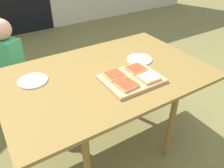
{
  "coord_description": "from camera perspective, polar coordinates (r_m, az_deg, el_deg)",
  "views": [
    {
      "loc": [
        -0.68,
        -1.16,
        1.54
      ],
      "look_at": [
        0.05,
        0.0,
        0.62
      ],
      "focal_mm": 35.89,
      "sensor_mm": 36.0,
      "label": 1
    }
  ],
  "objects": [
    {
      "name": "ground_plane",
      "position": [
        2.04,
        -1.17,
        -14.99
      ],
      "size": [
        16.0,
        16.0,
        0.0
      ],
      "primitive_type": "plane",
      "color": "olive"
    },
    {
      "name": "dining_table",
      "position": [
        1.6,
        -1.43,
        0.74
      ],
      "size": [
        1.44,
        0.94,
        0.73
      ],
      "color": "olive",
      "rests_on": "ground"
    },
    {
      "name": "cutting_board",
      "position": [
        1.49,
        4.98,
        1.31
      ],
      "size": [
        0.38,
        0.3,
        0.02
      ],
      "primitive_type": "cube",
      "color": "tan",
      "rests_on": "dining_table"
    },
    {
      "name": "pizza_slice_far_right",
      "position": [
        1.56,
        6.14,
        3.87
      ],
      "size": [
        0.12,
        0.12,
        0.02
      ],
      "color": "#E69D62",
      "rests_on": "cutting_board"
    },
    {
      "name": "pizza_slice_near_right",
      "position": [
        1.48,
        9.31,
        1.62
      ],
      "size": [
        0.12,
        0.12,
        0.02
      ],
      "color": "#E69D62",
      "rests_on": "cutting_board"
    },
    {
      "name": "pizza_slice_near_left",
      "position": [
        1.39,
        3.73,
        -0.17
      ],
      "size": [
        0.13,
        0.13,
        0.02
      ],
      "color": "#E69D62",
      "rests_on": "cutting_board"
    },
    {
      "name": "pizza_slice_far_left",
      "position": [
        1.49,
        0.63,
        2.35
      ],
      "size": [
        0.12,
        0.12,
        0.02
      ],
      "color": "#E69D62",
      "rests_on": "cutting_board"
    },
    {
      "name": "plate_white_left",
      "position": [
        1.56,
        -19.51,
        0.8
      ],
      "size": [
        0.19,
        0.19,
        0.01
      ],
      "primitive_type": "cylinder",
      "color": "silver",
      "rests_on": "dining_table"
    },
    {
      "name": "plate_white_right",
      "position": [
        1.75,
        7.02,
        6.27
      ],
      "size": [
        0.19,
        0.19,
        0.01
      ],
      "primitive_type": "cylinder",
      "color": "white",
      "rests_on": "dining_table"
    },
    {
      "name": "child_left",
      "position": [
        2.2,
        -24.35,
        4.34
      ],
      "size": [
        0.25,
        0.28,
        0.98
      ],
      "color": "#322F3E",
      "rests_on": "ground"
    }
  ]
}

